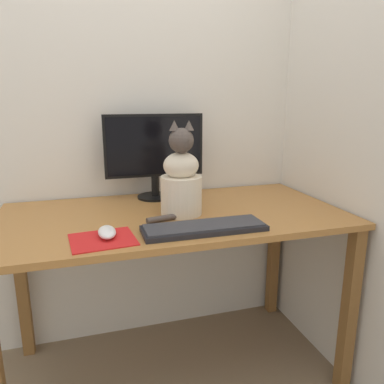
{
  "coord_description": "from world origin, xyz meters",
  "views": [
    {
      "loc": [
        -0.35,
        -1.43,
        1.21
      ],
      "look_at": [
        0.04,
        -0.13,
        0.87
      ],
      "focal_mm": 35.0,
      "sensor_mm": 36.0,
      "label": 1
    }
  ],
  "objects_px": {
    "keyboard": "(204,228)",
    "cat": "(181,180)",
    "monitor": "(155,152)",
    "computer_mouse_left": "(107,232)"
  },
  "relations": [
    {
      "from": "keyboard",
      "to": "cat",
      "type": "bearing_deg",
      "value": 97.5
    },
    {
      "from": "cat",
      "to": "keyboard",
      "type": "bearing_deg",
      "value": -74.36
    },
    {
      "from": "monitor",
      "to": "keyboard",
      "type": "height_order",
      "value": "monitor"
    },
    {
      "from": "monitor",
      "to": "computer_mouse_left",
      "type": "distance_m",
      "value": 0.57
    },
    {
      "from": "keyboard",
      "to": "computer_mouse_left",
      "type": "relative_size",
      "value": 3.86
    },
    {
      "from": "keyboard",
      "to": "computer_mouse_left",
      "type": "bearing_deg",
      "value": 175.43
    },
    {
      "from": "monitor",
      "to": "cat",
      "type": "relative_size",
      "value": 1.21
    },
    {
      "from": "computer_mouse_left",
      "to": "cat",
      "type": "relative_size",
      "value": 0.3
    },
    {
      "from": "monitor",
      "to": "computer_mouse_left",
      "type": "relative_size",
      "value": 3.99
    },
    {
      "from": "monitor",
      "to": "cat",
      "type": "xyz_separation_m",
      "value": [
        0.05,
        -0.28,
        -0.08
      ]
    }
  ]
}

